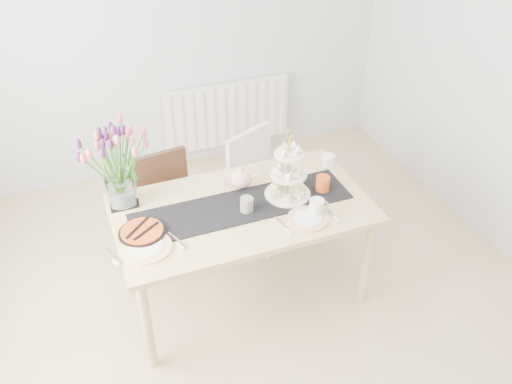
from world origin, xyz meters
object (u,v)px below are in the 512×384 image
object	(u,v)px
teapot	(241,178)
chair_white	(259,179)
cake_stand	(288,180)
tart_tin	(142,232)
dining_table	(242,216)
tulip_vase	(115,154)
mug_white	(317,207)
mug_orange	(323,184)
cream_jug	(328,161)
chair_brown	(168,202)
mug_grey	(247,205)
plate_right	(308,219)
plate_left	(146,247)
radiator	(227,114)

from	to	relation	value
teapot	chair_white	bearing A→B (deg)	75.21
cake_stand	teapot	world-z (taller)	cake_stand
cake_stand	tart_tin	bearing A→B (deg)	-177.17
dining_table	tart_tin	world-z (taller)	tart_tin
tulip_vase	tart_tin	distance (m)	0.50
dining_table	mug_white	bearing A→B (deg)	-31.44
chair_white	mug_orange	world-z (taller)	chair_white
cream_jug	mug_orange	bearing A→B (deg)	-135.90
chair_brown	tulip_vase	bearing A→B (deg)	-148.00
dining_table	mug_white	distance (m)	0.48
mug_orange	mug_grey	bearing A→B (deg)	135.98
dining_table	teapot	xyz separation A→B (m)	(0.07, 0.20, 0.15)
chair_brown	plate_right	world-z (taller)	chair_brown
chair_brown	tulip_vase	world-z (taller)	tulip_vase
chair_brown	plate_right	size ratio (longest dim) A/B	3.25
teapot	plate_left	world-z (taller)	teapot
chair_brown	teapot	bearing A→B (deg)	-49.80
cream_jug	mug_grey	xyz separation A→B (m)	(-0.71, -0.28, 0.01)
chair_brown	cream_jug	distance (m)	1.19
radiator	chair_white	xyz separation A→B (m)	(-0.15, -1.20, 0.06)
teapot	plate_right	xyz separation A→B (m)	(0.26, -0.47, -0.06)
chair_brown	tulip_vase	size ratio (longest dim) A/B	1.27
mug_grey	plate_left	xyz separation A→B (m)	(-0.66, -0.12, -0.04)
chair_brown	teapot	xyz separation A→B (m)	(0.43, -0.39, 0.34)
chair_white	tart_tin	xyz separation A→B (m)	(-0.99, -0.63, 0.26)
mug_grey	teapot	bearing A→B (deg)	38.09
radiator	chair_white	size ratio (longest dim) A/B	1.38
tart_tin	plate_left	xyz separation A→B (m)	(-0.00, -0.13, -0.01)
chair_brown	plate_right	xyz separation A→B (m)	(0.69, -0.86, 0.28)
tart_tin	mug_white	size ratio (longest dim) A/B	2.55
chair_brown	plate_left	xyz separation A→B (m)	(-0.28, -0.76, 0.28)
radiator	dining_table	size ratio (longest dim) A/B	0.75
radiator	mug_white	bearing A→B (deg)	-92.87
radiator	cake_stand	bearing A→B (deg)	-95.95
tulip_vase	plate_right	distance (m)	1.23
cream_jug	mug_white	bearing A→B (deg)	-136.01
radiator	cream_jug	world-z (taller)	cream_jug
cream_jug	tart_tin	bearing A→B (deg)	-179.98
radiator	cream_jug	size ratio (longest dim) A/B	13.51
tart_tin	mug_orange	bearing A→B (deg)	0.87
chair_brown	radiator	bearing A→B (deg)	46.43
tulip_vase	cream_jug	bearing A→B (deg)	-3.65
dining_table	mug_white	xyz separation A→B (m)	(0.40, -0.24, 0.13)
dining_table	teapot	world-z (taller)	teapot
dining_table	tart_tin	bearing A→B (deg)	-175.95
radiator	mug_grey	size ratio (longest dim) A/B	12.12
plate_left	plate_right	xyz separation A→B (m)	(0.97, -0.10, -0.00)
chair_white	tart_tin	bearing A→B (deg)	-172.34
chair_brown	cake_stand	bearing A→B (deg)	-48.75
mug_white	chair_brown	bearing A→B (deg)	132.51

